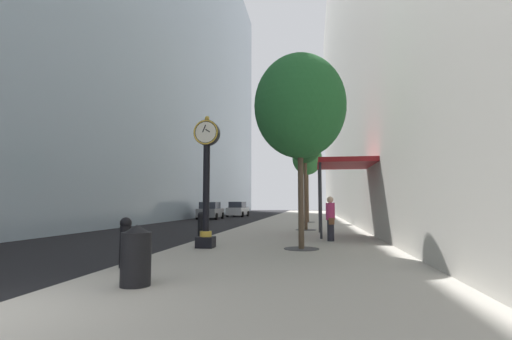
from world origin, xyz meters
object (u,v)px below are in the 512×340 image
bollard_nearest (125,241)px  trash_bin (136,254)px  car_grey_mid (210,211)px  bollard_third (201,226)px  car_silver_near (238,209)px  street_tree_mid_far (307,159)px  pedestrian_walking (330,218)px  street_tree_mid_near (305,145)px  street_tree_near (300,106)px  street_clock (206,174)px

bollard_nearest → trash_bin: bearing=-56.8°
bollard_nearest → car_grey_mid: bearing=101.9°
bollard_third → car_silver_near: size_ratio=0.25×
street_tree_mid_far → pedestrian_walking: bearing=-85.8°
street_tree_mid_near → pedestrian_walking: bearing=-79.8°
street_tree_near → car_grey_mid: size_ratio=1.54×
bollard_third → street_tree_near: size_ratio=0.18×
street_clock → street_tree_mid_near: (3.07, 8.45, 2.25)m
trash_bin → pedestrian_walking: bearing=65.7°
bollard_third → pedestrian_walking: (4.82, 0.89, 0.30)m
bollard_third → pedestrian_walking: pedestrian_walking is taller
bollard_nearest → street_tree_mid_far: (3.79, 20.65, 4.27)m
car_grey_mid → pedestrian_walking: bearing=-63.4°
bollard_nearest → pedestrian_walking: (4.82, 6.57, 0.30)m
street_tree_mid_near → trash_bin: 14.82m
street_tree_mid_far → car_silver_near: bearing=120.0°
street_tree_mid_near → pedestrian_walking: 6.92m
trash_bin → car_silver_near: size_ratio=0.24×
trash_bin → car_grey_mid: 30.54m
street_tree_mid_near → street_clock: bearing=-110.0°
bollard_third → car_silver_near: 29.80m
street_tree_near → trash_bin: street_tree_near is taller
trash_bin → street_tree_mid_far: bearing=83.1°
street_clock → street_tree_near: 3.77m
car_grey_mid → street_tree_near: bearing=-68.0°
street_tree_mid_near → car_grey_mid: bearing=121.7°
bollard_nearest → trash_bin: 2.00m
bollard_third → street_tree_near: bearing=-24.3°
street_tree_near → trash_bin: (-2.69, -5.65, -4.01)m
bollard_nearest → street_clock: bearing=79.4°
street_tree_mid_far → trash_bin: 22.90m
street_clock → bollard_nearest: size_ratio=3.88×
bollard_third → street_tree_near: 5.75m
bollard_nearest → pedestrian_walking: size_ratio=0.66×
bollard_nearest → street_tree_mid_far: bearing=79.6°
street_tree_near → pedestrian_walking: (1.03, 2.60, -3.66)m
pedestrian_walking → car_grey_mid: 24.00m
street_tree_mid_far → street_tree_mid_near: bearing=-90.0°
trash_bin → pedestrian_walking: size_ratio=0.62×
street_tree_mid_near → pedestrian_walking: street_tree_mid_near is taller
street_clock → street_tree_near: bearing=2.1°
trash_bin → car_grey_mid: car_grey_mid is taller
bollard_nearest → car_silver_near: 35.43m
car_grey_mid → car_silver_near: bearing=79.2°
street_clock → bollard_nearest: bearing=-100.6°
street_tree_mid_near → car_silver_near: bearing=110.1°
street_tree_mid_far → trash_bin: street_tree_mid_far is taller
pedestrian_walking → street_tree_near: bearing=-111.6°
street_tree_mid_far → car_grey_mid: 12.90m
bollard_nearest → pedestrian_walking: pedestrian_walking is taller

